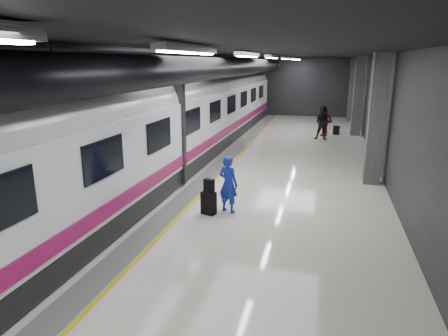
% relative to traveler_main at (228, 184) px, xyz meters
% --- Properties ---
extents(ground, '(40.00, 40.00, 0.00)m').
position_rel_traveler_main_xyz_m(ground, '(-0.29, 2.03, -0.83)').
color(ground, silver).
rests_on(ground, ground).
extents(platform_hall, '(10.02, 40.02, 4.51)m').
position_rel_traveler_main_xyz_m(platform_hall, '(-0.58, 2.99, 2.71)').
color(platform_hall, black).
rests_on(platform_hall, ground).
extents(train, '(3.05, 38.00, 4.05)m').
position_rel_traveler_main_xyz_m(train, '(-3.54, 2.03, 1.24)').
color(train, black).
rests_on(train, ground).
extents(traveler_main, '(0.71, 0.58, 1.66)m').
position_rel_traveler_main_xyz_m(traveler_main, '(0.00, 0.00, 0.00)').
color(traveler_main, '#1A21C8').
rests_on(traveler_main, ground).
extents(suitcase_main, '(0.46, 0.36, 0.65)m').
position_rel_traveler_main_xyz_m(suitcase_main, '(-0.49, -0.32, -0.50)').
color(suitcase_main, black).
rests_on(suitcase_main, ground).
extents(shoulder_bag, '(0.33, 0.24, 0.39)m').
position_rel_traveler_main_xyz_m(shoulder_bag, '(-0.47, -0.33, 0.01)').
color(shoulder_bag, black).
rests_on(shoulder_bag, suitcase_main).
extents(traveler_far_a, '(0.97, 0.78, 1.88)m').
position_rel_traveler_main_xyz_m(traveler_far_a, '(2.41, 12.01, 0.11)').
color(traveler_far_a, black).
rests_on(traveler_far_a, ground).
extents(traveler_far_b, '(1.05, 0.77, 1.66)m').
position_rel_traveler_main_xyz_m(traveler_far_b, '(2.47, 13.23, -0.00)').
color(traveler_far_b, maroon).
rests_on(traveler_far_b, ground).
extents(suitcase_far, '(0.39, 0.29, 0.52)m').
position_rel_traveler_main_xyz_m(suitcase_far, '(3.18, 13.90, -0.57)').
color(suitcase_far, black).
rests_on(suitcase_far, ground).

